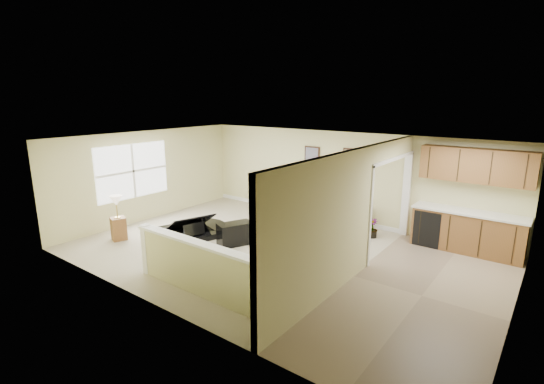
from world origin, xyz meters
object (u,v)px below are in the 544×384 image
Objects in this scene: palm_plant at (287,196)px; lamp_stand at (118,221)px; small_plant at (372,229)px; accent_table at (312,206)px; piano at (188,213)px; piano_bench at (235,234)px; loveseat at (338,217)px.

lamp_stand is (-2.37, -3.80, -0.21)m from palm_plant.
small_plant is at bearing 38.42° from lamp_stand.
small_plant is at bearing -8.46° from accent_table.
accent_table is at bearing 74.51° from piano.
piano_bench is 1.19× the size of accent_table.
small_plant is at bearing 52.30° from piano.
piano_bench is (1.44, 0.16, -0.28)m from piano.
piano_bench is at bearing -100.09° from accent_table.
loveseat is 2.21× the size of accent_table.
lamp_stand is at bearing -121.90° from palm_plant.
loveseat reaches higher than accent_table.
lamp_stand is at bearing -149.74° from piano_bench.
piano is 3.90m from loveseat.
palm_plant is (-0.13, 2.35, 0.42)m from piano_bench.
piano is 2.87× the size of accent_table.
loveseat reaches higher than small_plant.
lamp_stand is (-2.97, -4.16, 0.04)m from accent_table.
palm_plant is 2.56m from small_plant.
piano_bench is 2.39m from palm_plant.
piano_bench is 2.89m from lamp_stand.
loveseat is at bearing 61.94° from piano.
loveseat is 3.12× the size of small_plant.
loveseat is 0.93m from accent_table.
accent_table reaches higher than piano_bench.
small_plant is 0.43× the size of lamp_stand.
palm_plant is (-1.52, -0.18, 0.37)m from loveseat.
piano_bench is 2.75m from accent_table.
loveseat is 1.57m from palm_plant.
lamp_stand reaches higher than piano_bench.
piano reaches higher than lamp_stand.
accent_table is (1.92, 2.86, -0.12)m from piano.
piano_bench is at bearing -134.65° from small_plant.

